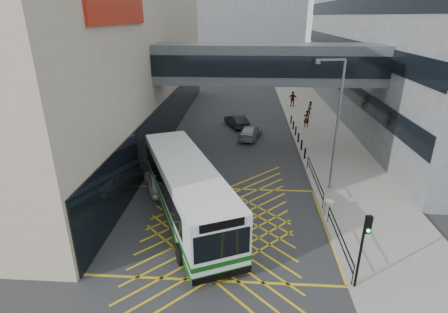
% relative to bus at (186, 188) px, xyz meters
% --- Properties ---
extents(ground, '(120.00, 120.00, 0.00)m').
position_rel_bus_xyz_m(ground, '(1.97, -0.87, -1.82)').
color(ground, '#333335').
extents(building_whsmith, '(24.17, 42.00, 16.00)m').
position_rel_bus_xyz_m(building_whsmith, '(-16.01, 15.13, 6.17)').
color(building_whsmith, '#BBAC91').
rests_on(building_whsmith, ground).
extents(building_far, '(28.00, 16.00, 18.00)m').
position_rel_bus_xyz_m(building_far, '(-0.03, 59.13, 7.18)').
color(building_far, slate).
rests_on(building_far, ground).
extents(skybridge, '(20.00, 4.10, 3.00)m').
position_rel_bus_xyz_m(skybridge, '(4.97, 11.13, 5.68)').
color(skybridge, '#474C51').
rests_on(skybridge, ground).
extents(pavement, '(6.00, 54.00, 0.16)m').
position_rel_bus_xyz_m(pavement, '(10.97, 14.13, -1.74)').
color(pavement, '#9B968D').
rests_on(pavement, ground).
extents(box_junction, '(12.00, 9.00, 0.01)m').
position_rel_bus_xyz_m(box_junction, '(1.97, -0.87, -1.82)').
color(box_junction, gold).
rests_on(box_junction, ground).
extents(bus, '(7.42, 12.23, 3.40)m').
position_rel_bus_xyz_m(bus, '(0.00, 0.00, 0.00)').
color(bus, white).
rests_on(bus, ground).
extents(car_white, '(3.23, 4.52, 1.33)m').
position_rel_bus_xyz_m(car_white, '(-2.53, 3.23, -1.16)').
color(car_white, silver).
rests_on(car_white, ground).
extents(car_dark, '(3.23, 4.52, 1.32)m').
position_rel_bus_xyz_m(car_dark, '(2.35, 18.02, -1.16)').
color(car_dark, black).
rests_on(car_dark, ground).
extents(car_silver, '(2.66, 4.47, 1.30)m').
position_rel_bus_xyz_m(car_silver, '(3.77, 14.47, -1.17)').
color(car_silver, gray).
rests_on(car_silver, ground).
extents(traffic_light, '(0.28, 0.43, 3.65)m').
position_rel_bus_xyz_m(traffic_light, '(8.24, -5.57, 0.71)').
color(traffic_light, black).
rests_on(traffic_light, pavement).
extents(street_lamp, '(1.94, 0.64, 8.56)m').
position_rel_bus_xyz_m(street_lamp, '(8.94, 3.84, 3.21)').
color(street_lamp, slate).
rests_on(street_lamp, pavement).
extents(litter_bin, '(0.50, 0.50, 0.86)m').
position_rel_bus_xyz_m(litter_bin, '(8.30, 0.49, -1.23)').
color(litter_bin, '#ADA89E').
rests_on(litter_bin, pavement).
extents(kerb_railings, '(0.05, 12.54, 1.00)m').
position_rel_bus_xyz_m(kerb_railings, '(8.12, 0.91, -0.95)').
color(kerb_railings, black).
rests_on(kerb_railings, pavement).
extents(bollards, '(0.14, 10.14, 0.90)m').
position_rel_bus_xyz_m(bollards, '(8.22, 14.13, -1.21)').
color(bollards, black).
rests_on(bollards, pavement).
extents(pedestrian_a, '(0.83, 0.69, 1.79)m').
position_rel_bus_xyz_m(pedestrian_a, '(9.66, 17.99, -0.77)').
color(pedestrian_a, gray).
rests_on(pedestrian_a, pavement).
extents(pedestrian_b, '(0.87, 0.83, 1.56)m').
position_rel_bus_xyz_m(pedestrian_b, '(10.91, 23.11, -0.89)').
color(pedestrian_b, gray).
rests_on(pedestrian_b, pavement).
extents(pedestrian_c, '(1.19, 0.64, 1.95)m').
position_rel_bus_xyz_m(pedestrian_c, '(9.27, 26.96, -0.69)').
color(pedestrian_c, gray).
rests_on(pedestrian_c, pavement).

